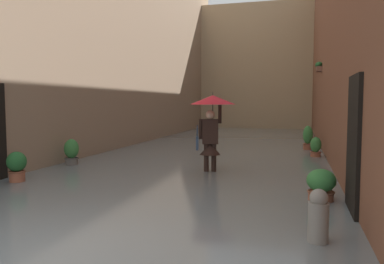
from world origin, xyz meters
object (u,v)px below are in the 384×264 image
at_px(potted_plant_near_right, 72,153).
at_px(potted_plant_near_left, 308,139).
at_px(person_wading, 212,116).
at_px(mooring_bollard, 318,221).
at_px(potted_plant_mid_left, 321,187).
at_px(potted_plant_mid_right, 17,168).
at_px(potted_plant_far_left, 316,148).

relative_size(potted_plant_near_right, potted_plant_near_left, 0.84).
height_order(person_wading, mooring_bollard, person_wading).
height_order(potted_plant_near_left, mooring_bollard, potted_plant_near_left).
height_order(potted_plant_mid_left, potted_plant_mid_right, potted_plant_mid_right).
xyz_separation_m(potted_plant_far_left, potted_plant_mid_right, (6.23, 5.55, 0.05)).
xyz_separation_m(person_wading, potted_plant_far_left, (-2.54, -3.31, -1.08)).
distance_m(person_wading, potted_plant_near_left, 5.69).
bearing_deg(potted_plant_far_left, person_wading, 52.52).
bearing_deg(mooring_bollard, potted_plant_far_left, -92.24).
distance_m(potted_plant_mid_left, potted_plant_near_right, 6.59).
bearing_deg(potted_plant_mid_right, mooring_bollard, 161.63).
bearing_deg(potted_plant_near_right, potted_plant_near_left, -140.47).
distance_m(potted_plant_mid_left, potted_plant_near_left, 7.25).
xyz_separation_m(potted_plant_mid_left, potted_plant_near_right, (6.23, -2.15, 0.07)).
relative_size(person_wading, potted_plant_mid_right, 2.68).
distance_m(potted_plant_far_left, potted_plant_mid_right, 8.35).
bearing_deg(mooring_bollard, potted_plant_near_right, -34.70).
relative_size(person_wading, potted_plant_far_left, 2.79).
bearing_deg(potted_plant_near_right, potted_plant_far_left, -152.51).
relative_size(potted_plant_near_right, potted_plant_far_left, 1.11).
bearing_deg(potted_plant_far_left, mooring_bollard, 87.76).
xyz_separation_m(person_wading, potted_plant_mid_right, (3.69, 2.24, -1.03)).
xyz_separation_m(potted_plant_far_left, potted_plant_near_left, (0.19, -1.78, 0.13)).
height_order(potted_plant_mid_left, potted_plant_near_right, potted_plant_near_right).
distance_m(potted_plant_far_left, mooring_bollard, 7.53).
distance_m(person_wading, potted_plant_mid_left, 3.40).
height_order(potted_plant_mid_left, potted_plant_far_left, potted_plant_far_left).
bearing_deg(person_wading, potted_plant_near_right, 0.07).
bearing_deg(potted_plant_near_left, potted_plant_mid_left, 90.36).
xyz_separation_m(potted_plant_near_left, mooring_bollard, (0.10, 9.31, -0.12)).
distance_m(potted_plant_near_right, potted_plant_near_left, 8.01).
relative_size(person_wading, potted_plant_mid_left, 3.08).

